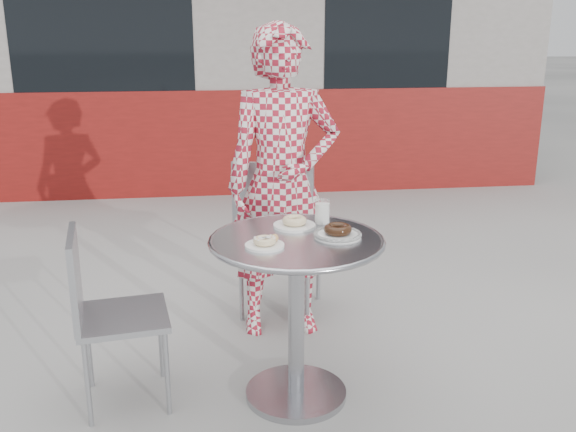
{
  "coord_description": "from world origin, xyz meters",
  "views": [
    {
      "loc": [
        -0.32,
        -2.44,
        1.58
      ],
      "look_at": [
        0.01,
        0.12,
        0.81
      ],
      "focal_mm": 40.0,
      "sensor_mm": 36.0,
      "label": 1
    }
  ],
  "objects": [
    {
      "name": "plate_checker",
      "position": [
        0.21,
        0.03,
        0.75
      ],
      "size": [
        0.2,
        0.2,
        0.05
      ],
      "rotation": [
        0.0,
        0.0,
        0.25
      ],
      "color": "white",
      "rests_on": "bistro_table"
    },
    {
      "name": "chair_far",
      "position": [
        0.07,
        0.93,
        0.28
      ],
      "size": [
        0.55,
        0.55,
        0.9
      ],
      "rotation": [
        0.0,
        0.0,
        2.8
      ],
      "color": "#A0A2A7",
      "rests_on": "ground"
    },
    {
      "name": "milk_cup",
      "position": [
        0.18,
        0.23,
        0.79
      ],
      "size": [
        0.07,
        0.07,
        0.11
      ],
      "rotation": [
        0.0,
        0.0,
        0.18
      ],
      "color": "white",
      "rests_on": "bistro_table"
    },
    {
      "name": "seated_person",
      "position": [
        0.06,
        0.72,
        0.8
      ],
      "size": [
        0.59,
        0.4,
        1.6
      ],
      "primitive_type": "imported",
      "rotation": [
        0.0,
        0.0,
        0.03
      ],
      "color": "maroon",
      "rests_on": "ground"
    },
    {
      "name": "bistro_table",
      "position": [
        0.04,
        0.03,
        0.56
      ],
      "size": [
        0.73,
        0.73,
        0.74
      ],
      "rotation": [
        0.0,
        0.0,
        0.05
      ],
      "color": "#B2B2B7",
      "rests_on": "ground"
    },
    {
      "name": "plate_near",
      "position": [
        -0.1,
        -0.05,
        0.75
      ],
      "size": [
        0.16,
        0.16,
        0.04
      ],
      "rotation": [
        0.0,
        0.0,
        0.22
      ],
      "color": "white",
      "rests_on": "bistro_table"
    },
    {
      "name": "chair_left",
      "position": [
        -0.71,
        0.1,
        0.24
      ],
      "size": [
        0.42,
        0.42,
        0.78
      ],
      "rotation": [
        0.0,
        0.0,
        1.72
      ],
      "color": "#A0A2A7",
      "rests_on": "ground"
    },
    {
      "name": "ground",
      "position": [
        0.0,
        0.0,
        0.0
      ],
      "size": [
        60.0,
        60.0,
        0.0
      ],
      "primitive_type": "plane",
      "color": "#A6A39E",
      "rests_on": "ground"
    },
    {
      "name": "plate_far",
      "position": [
        0.05,
        0.19,
        0.76
      ],
      "size": [
        0.18,
        0.18,
        0.05
      ],
      "rotation": [
        0.0,
        0.0,
        0.28
      ],
      "color": "white",
      "rests_on": "bistro_table"
    },
    {
      "name": "storefront",
      "position": [
        -0.0,
        5.56,
        1.49
      ],
      "size": [
        6.02,
        4.55,
        3.0
      ],
      "color": "gray",
      "rests_on": "ground"
    }
  ]
}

